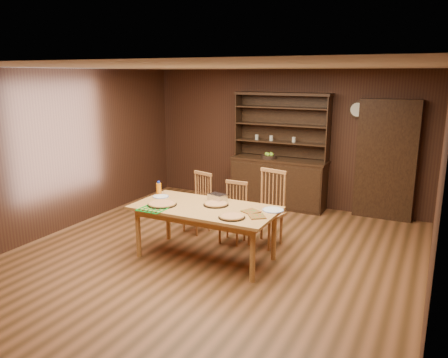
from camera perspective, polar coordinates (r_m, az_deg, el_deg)
The scene contains 20 objects.
floor at distance 6.24m, azimuth -1.66°, elevation -10.19°, with size 6.00×6.00×0.00m, color brown.
room_shell at distance 5.79m, azimuth -1.77°, elevation 4.25°, with size 6.00×6.00×6.00m.
china_hutch at distance 8.46m, azimuth 7.17°, elevation 0.37°, with size 1.84×0.52×2.17m.
doorway at distance 8.10m, azimuth 20.40°, elevation 2.31°, with size 1.00×0.18×2.10m, color #321F10.
wall_clock at distance 8.12m, azimuth 17.06°, elevation 8.67°, with size 0.30×0.05×0.30m.
dining_table at distance 5.99m, azimuth -2.47°, elevation -4.34°, with size 1.97×0.99×0.75m.
chair_left at distance 7.10m, azimuth -3.24°, elevation -2.81°, with size 0.48×0.47×0.97m.
chair_center at distance 6.67m, azimuth 1.32°, elevation -4.08°, with size 0.38×0.36×0.93m.
chair_right at distance 6.57m, azimuth 5.89°, elevation -3.40°, with size 0.55×0.53×1.13m.
pizza_left at distance 6.09m, azimuth -8.09°, elevation -3.23°, with size 0.41×0.41×0.04m.
pizza_right at distance 5.51m, azimuth 1.02°, elevation -4.91°, with size 0.34×0.34×0.04m.
pizza_center at distance 6.03m, azimuth -1.06°, elevation -3.27°, with size 0.35×0.35×0.04m.
cooling_rack at distance 5.93m, azimuth -9.22°, elevation -3.83°, with size 0.33×0.33×0.02m, color #0CA225, non-canonical shape.
plate_left at distance 6.48m, azimuth -8.26°, elevation -2.28°, with size 0.23×0.23×0.02m.
plate_right at distance 5.83m, azimuth 6.43°, elevation -4.04°, with size 0.29×0.29×0.02m.
foil_dish at distance 6.23m, azimuth -0.86°, elevation -2.41°, with size 0.24×0.17×0.10m, color silver.
juice_bottle at distance 6.62m, azimuth -8.51°, elevation -1.21°, with size 0.08×0.08×0.20m.
pot_holder_a at distance 5.56m, azimuth 4.35°, elevation -4.90°, with size 0.20×0.20×0.01m, color #A91E13.
pot_holder_b at distance 5.75m, azimuth 3.53°, elevation -4.25°, with size 0.20×0.20×0.01m, color #A91E13.
fruit_bowl at distance 8.38m, azimuth 5.91°, elevation 2.99°, with size 0.28×0.28×0.12m.
Camera 1 is at (2.72, -5.02, 2.52)m, focal length 35.00 mm.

